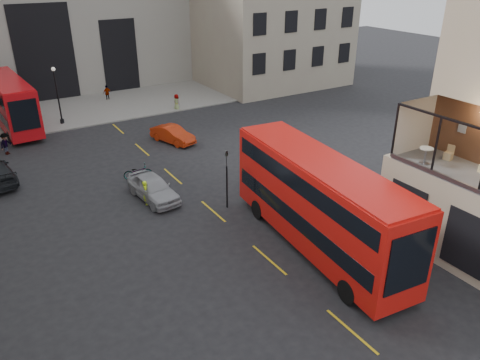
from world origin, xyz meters
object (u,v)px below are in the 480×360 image
traffic_light_near (227,172)px  bus_near (319,200)px  bus_far (10,101)px  pedestrian_b (6,144)px  street_lamp_b (58,99)px  pedestrian_c (107,93)px  cafe_table_far (426,153)px  car_a (153,188)px  pedestrian_d (177,102)px  car_b (173,134)px  cyclist (146,193)px  cafe_chair_d (448,155)px  bicycle (138,172)px

traffic_light_near → bus_near: 6.53m
bus_far → pedestrian_b: bearing=-103.0°
street_lamp_b → pedestrian_c: (6.11, 5.75, -1.56)m
traffic_light_near → cafe_table_far: size_ratio=4.45×
car_a → cafe_table_far: size_ratio=5.43×
pedestrian_d → car_b: bearing=135.2°
cyclist → pedestrian_c: (5.20, 24.70, 0.04)m
pedestrian_b → pedestrian_d: bearing=-31.0°
cafe_chair_d → bus_far: bearing=118.0°
car_a → cafe_chair_d: cafe_chair_d is taller
bicycle → pedestrian_d: bearing=-18.9°
car_b → pedestrian_c: pedestrian_c is taller
traffic_light_near → cafe_chair_d: bearing=-47.2°
car_b → pedestrian_d: bearing=44.3°
traffic_light_near → pedestrian_b: size_ratio=2.18×
bus_far → car_b: bearing=-45.6°
bicycle → cafe_chair_d: bearing=-128.9°
street_lamp_b → pedestrian_c: size_ratio=3.19×
cyclist → traffic_light_near: bearing=-105.2°
bus_near → car_a: (-5.29, 9.73, -2.04)m
car_b → cafe_chair_d: 22.40m
cyclist → pedestrian_b: (-6.31, 13.65, 0.08)m
pedestrian_c → pedestrian_b: bearing=33.9°
street_lamp_b → bus_near: (6.85, -28.25, 0.43)m
bus_near → cyclist: (-5.93, 9.30, -2.03)m
bus_near → bus_far: size_ratio=1.12×
street_lamp_b → pedestrian_d: (11.07, -1.37, -1.58)m
bus_near → bus_far: 31.37m
bicycle → cafe_table_far: bearing=-132.1°
pedestrian_d → cafe_chair_d: bearing=166.0°
traffic_light_near → pedestrian_c: (1.11, 27.75, -1.59)m
bus_far → cafe_table_far: 35.48m
street_lamp_b → car_a: (1.56, -18.53, -1.60)m
bus_far → car_a: (5.44, -19.76, -1.76)m
bus_far → cyclist: bearing=-76.6°
car_b → bicycle: 7.36m
street_lamp_b → bicycle: street_lamp_b is taller
traffic_light_near → cyclist: bearing=143.2°
street_lamp_b → pedestrian_d: street_lamp_b is taller
bus_near → cafe_table_far: 5.85m
car_b → pedestrian_b: (-12.26, 4.44, 0.18)m
cafe_chair_d → street_lamp_b: bearing=113.1°
car_a → cafe_chair_d: size_ratio=5.99×
traffic_light_near → bicycle: traffic_light_near is taller
bus_near → car_b: bus_near is taller
bus_far → cafe_table_far: bearing=-63.9°
car_b → bicycle: bearing=-152.5°
pedestrian_b → pedestrian_c: bearing=-0.6°
cyclist → street_lamp_b: bearing=24.3°
bus_near → cafe_chair_d: 7.12m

